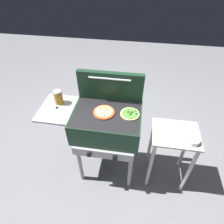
# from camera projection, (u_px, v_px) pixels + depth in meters

# --- Properties ---
(ground_plane) EXTENTS (8.00, 8.00, 0.00)m
(ground_plane) POSITION_uv_depth(u_px,v_px,m) (108.00, 167.00, 2.36)
(ground_plane) COLOR gray
(grill) EXTENTS (0.96, 0.53, 0.90)m
(grill) POSITION_uv_depth(u_px,v_px,m) (105.00, 124.00, 1.85)
(grill) COLOR #193823
(grill) RESTS_ON ground_plane
(grill_lid_open) EXTENTS (0.63, 0.08, 0.30)m
(grill_lid_open) POSITION_uv_depth(u_px,v_px,m) (110.00, 86.00, 1.81)
(grill_lid_open) COLOR #193823
(grill_lid_open) RESTS_ON grill
(pizza_cheese) EXTENTS (0.20, 0.20, 0.03)m
(pizza_cheese) POSITION_uv_depth(u_px,v_px,m) (104.00, 112.00, 1.75)
(pizza_cheese) COLOR #C64723
(pizza_cheese) RESTS_ON grill
(pizza_veggie) EXTENTS (0.17, 0.17, 0.04)m
(pizza_veggie) POSITION_uv_depth(u_px,v_px,m) (130.00, 114.00, 1.73)
(pizza_veggie) COLOR #E0C17F
(pizza_veggie) RESTS_ON grill
(sauce_jar) EXTENTS (0.08, 0.08, 0.14)m
(sauce_jar) POSITION_uv_depth(u_px,v_px,m) (58.00, 97.00, 1.82)
(sauce_jar) COLOR #B77A1E
(sauce_jar) RESTS_ON grill
(prep_table) EXTENTS (0.44, 0.36, 0.74)m
(prep_table) POSITION_uv_depth(u_px,v_px,m) (172.00, 147.00, 1.92)
(prep_table) COLOR beige
(prep_table) RESTS_ON ground_plane
(topping_bowl_near) EXTENTS (0.11, 0.11, 0.04)m
(topping_bowl_near) POSITION_uv_depth(u_px,v_px,m) (193.00, 141.00, 1.69)
(topping_bowl_near) COLOR silver
(topping_bowl_near) RESTS_ON prep_table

